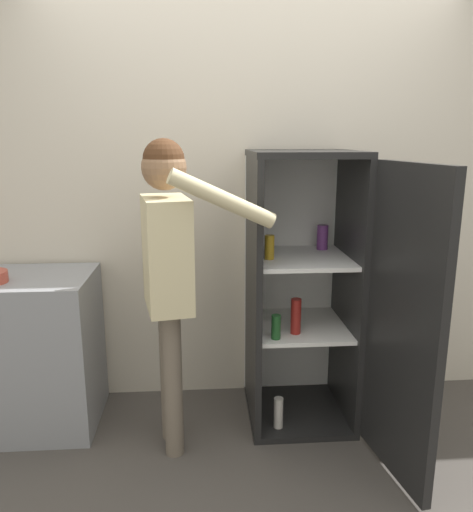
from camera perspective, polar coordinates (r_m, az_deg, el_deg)
name	(u,v)px	position (r m, az deg, el deg)	size (l,w,h in m)	color
ground_plane	(265,482)	(2.70, 3.28, -24.37)	(12.00, 12.00, 0.00)	#4C4742
wall_back	(247,200)	(3.13, 1.26, 6.45)	(7.00, 0.06, 2.55)	beige
refrigerator	(318,294)	(2.86, 9.25, -4.36)	(0.73, 1.22, 1.59)	black
person	(169,256)	(2.54, -7.77, -0.03)	(0.68, 0.50, 1.65)	#726656
counter	(33,351)	(3.16, -22.23, -10.06)	(0.71, 0.59, 0.90)	gray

